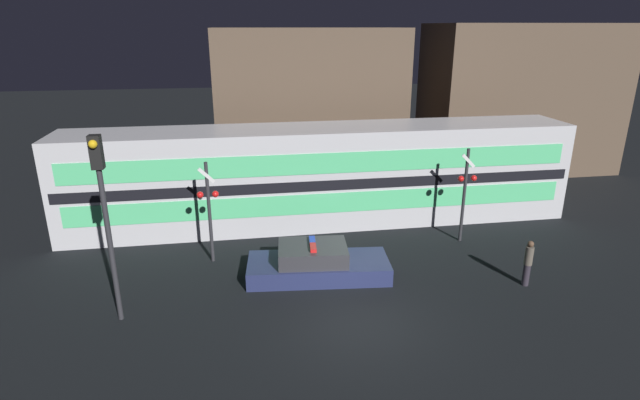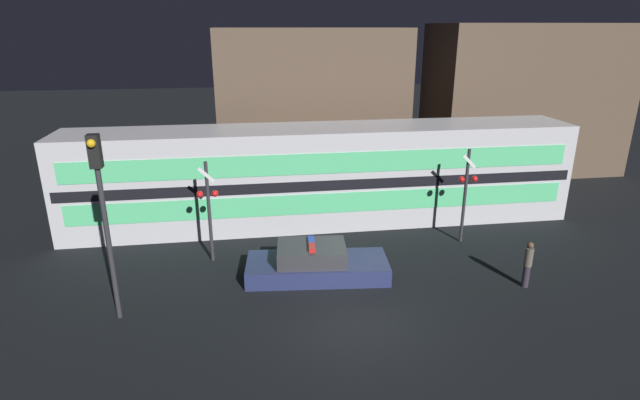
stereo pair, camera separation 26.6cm
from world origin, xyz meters
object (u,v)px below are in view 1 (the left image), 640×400
(crossing_signal_near, at_px, (465,190))
(traffic_light_corner, at_px, (104,203))
(train, at_px, (321,176))
(pedestrian, at_px, (528,263))
(police_car, at_px, (317,264))

(crossing_signal_near, bearing_deg, traffic_light_corner, -163.19)
(train, height_order, traffic_light_corner, traffic_light_corner)
(pedestrian, xyz_separation_m, crossing_signal_near, (-0.60, 3.73, 1.34))
(crossing_signal_near, relative_size, traffic_light_corner, 0.69)
(crossing_signal_near, xyz_separation_m, traffic_light_corner, (-12.20, -3.68, 1.46))
(pedestrian, relative_size, crossing_signal_near, 0.42)
(train, relative_size, pedestrian, 13.42)
(crossing_signal_near, distance_m, traffic_light_corner, 12.82)
(train, relative_size, police_car, 4.30)
(pedestrian, bearing_deg, train, 130.37)
(police_car, relative_size, crossing_signal_near, 1.31)
(police_car, bearing_deg, traffic_light_corner, -159.16)
(train, xyz_separation_m, traffic_light_corner, (-7.07, -6.69, 1.52))
(pedestrian, xyz_separation_m, traffic_light_corner, (-12.79, 0.04, 2.79))
(traffic_light_corner, bearing_deg, pedestrian, -0.19)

